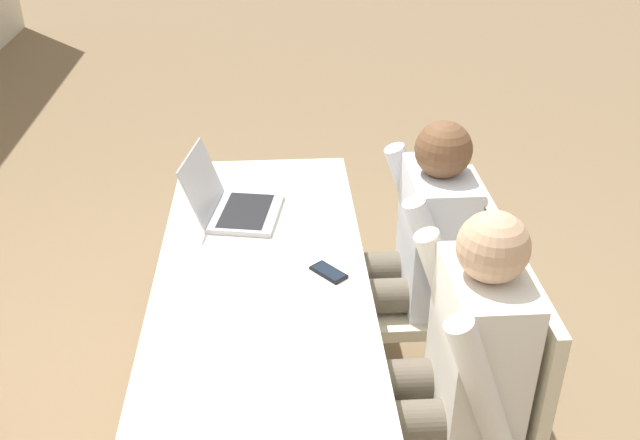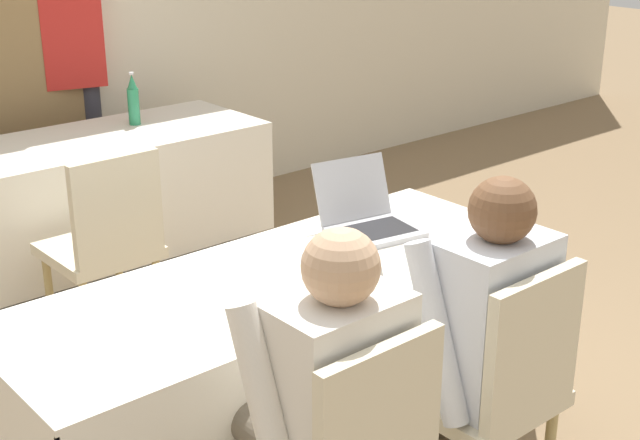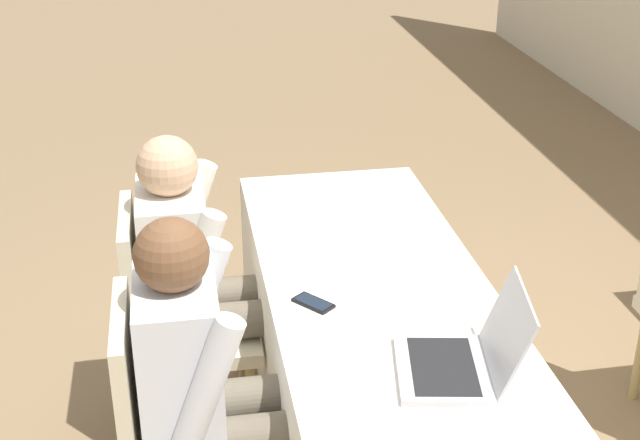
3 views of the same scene
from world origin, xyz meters
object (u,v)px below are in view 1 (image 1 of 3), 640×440
laptop (233,204)px  person_white_shirt (414,249)px  person_checkered_shirt (451,363)px  cell_phone (329,272)px  chair_near_left (479,401)px  chair_near_right (437,284)px

laptop → person_white_shirt: (-0.18, -0.67, -0.12)m
person_checkered_shirt → cell_phone: bearing=-138.8°
chair_near_left → chair_near_right: bearing=-180.0°
cell_phone → chair_near_right: 0.55m
chair_near_right → person_checkered_shirt: (-0.62, 0.10, 0.16)m
cell_phone → person_white_shirt: bearing=-4.1°
chair_near_left → person_checkered_shirt: bearing=-90.0°
chair_near_right → person_white_shirt: bearing=-90.0°
chair_near_left → person_white_shirt: bearing=-170.7°
cell_phone → chair_near_left: (-0.38, -0.44, -0.24)m
laptop → chair_near_left: (-0.80, -0.77, -0.28)m
chair_near_right → cell_phone: bearing=-61.2°
laptop → person_checkered_shirt: size_ratio=0.33×
chair_near_left → chair_near_right: (0.62, 0.00, 0.00)m
laptop → cell_phone: size_ratio=2.75×
person_white_shirt → person_checkered_shirt: bearing=0.0°
cell_phone → chair_near_left: 0.63m
laptop → person_white_shirt: 0.70m
laptop → person_checkered_shirt: (-0.80, -0.67, -0.12)m
chair_near_left → person_white_shirt: size_ratio=0.77×
cell_phone → chair_near_left: chair_near_left is taller
cell_phone → person_checkered_shirt: size_ratio=0.12×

